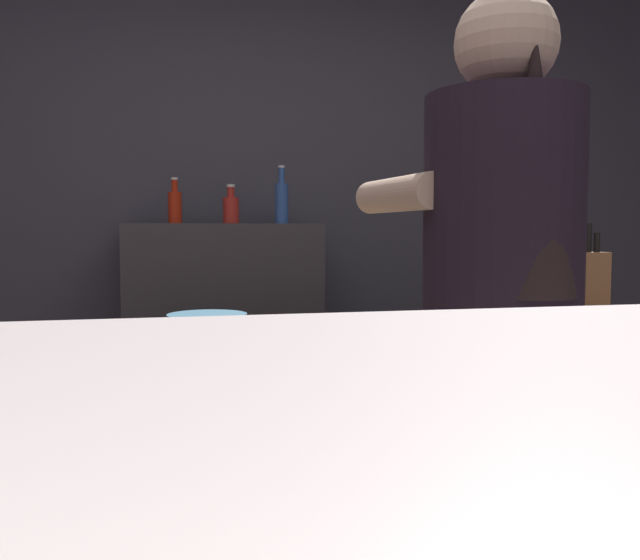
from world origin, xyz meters
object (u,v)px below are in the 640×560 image
object	(u,v)px
bottle_soy	(282,201)
mixing_bowl	(207,325)
bartender	(503,318)
bottle_hot_sauce	(231,209)
knife_block	(587,284)
chefs_knife	(522,321)
bottle_vinegar	(175,206)

from	to	relation	value
bottle_soy	mixing_bowl	bearing A→B (deg)	-107.09
bartender	bottle_hot_sauce	size ratio (longest dim) A/B	9.26
knife_block	chefs_knife	bearing A→B (deg)	-177.41
chefs_knife	bottle_vinegar	world-z (taller)	bottle_vinegar
chefs_knife	bottle_soy	world-z (taller)	bottle_soy
bartender	knife_block	xyz separation A→B (m)	(0.49, 0.42, 0.03)
mixing_bowl	bottle_hot_sauce	world-z (taller)	bottle_hot_sauce
knife_block	chefs_knife	distance (m)	0.24
knife_block	bottle_vinegar	distance (m)	1.81
bottle_hot_sauce	bottle_vinegar	bearing A→B (deg)	178.55
knife_block	mixing_bowl	world-z (taller)	knife_block
bartender	bottle_vinegar	size ratio (longest dim) A/B	8.04
knife_block	mixing_bowl	bearing A→B (deg)	-177.14
bartender	bottle_vinegar	distance (m)	1.93
bartender	mixing_bowl	distance (m)	0.71
bottle_hot_sauce	mixing_bowl	bearing A→B (deg)	-97.84
mixing_bowl	bottle_vinegar	distance (m)	1.46
chefs_knife	bottle_soy	xyz separation A→B (m)	(-0.47, 1.33, 0.40)
chefs_knife	bottle_vinegar	xyz separation A→B (m)	(-0.95, 1.37, 0.37)
bartender	bottle_hot_sauce	distance (m)	1.85
bottle_soy	bottle_hot_sauce	size ratio (longest dim) A/B	1.49
chefs_knife	bartender	bearing A→B (deg)	-116.93
bartender	bottle_soy	xyz separation A→B (m)	(-0.19, 1.74, 0.33)
bartender	chefs_knife	world-z (taller)	bartender
knife_block	bottle_soy	xyz separation A→B (m)	(-0.68, 1.32, 0.30)
chefs_knife	bottle_hot_sauce	xyz separation A→B (m)	(-0.70, 1.37, 0.36)
mixing_bowl	chefs_knife	distance (m)	0.89
bottle_hot_sauce	knife_block	bearing A→B (deg)	-56.07
mixing_bowl	bartender	bearing A→B (deg)	-30.51
bartender	bottle_vinegar	xyz separation A→B (m)	(-0.67, 1.78, 0.31)
bottle_soy	bottle_hot_sauce	distance (m)	0.23
bartender	knife_block	size ratio (longest dim) A/B	5.81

